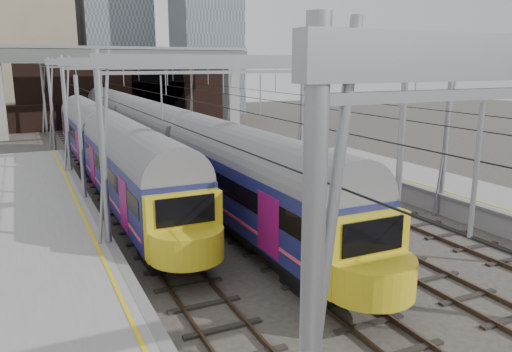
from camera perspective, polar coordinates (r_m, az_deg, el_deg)
ground at (r=16.51m, az=19.85°, el=-15.20°), size 160.00×160.00×0.00m
platform_left at (r=14.34m, az=-20.78°, el=-17.25°), size 4.32×55.00×1.12m
tracks at (r=28.24m, az=-2.07°, el=-2.65°), size 14.40×80.00×0.22m
overhead_line at (r=33.30m, az=-6.68°, el=11.04°), size 16.80×80.00×8.00m
retaining_wall at (r=63.21m, az=-14.48°, el=9.49°), size 28.00×2.75×9.00m
overbridge at (r=57.04m, az=-14.87°, el=12.11°), size 28.00×3.00×9.25m
train_main at (r=44.56m, az=-13.99°, el=5.93°), size 2.83×65.44×4.86m
train_second at (r=32.30m, az=-16.65°, el=3.23°), size 2.77×32.08×4.78m
equip_cover_a at (r=18.39m, az=5.42°, el=-11.28°), size 1.13×0.99×0.11m
equip_cover_b at (r=23.46m, az=1.91°, el=-5.83°), size 0.87×0.67×0.09m
equip_cover_c at (r=25.97m, az=16.08°, el=-4.48°), size 0.89×0.66×0.10m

